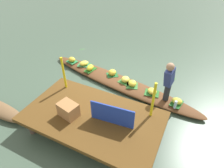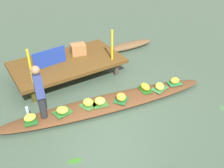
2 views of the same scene
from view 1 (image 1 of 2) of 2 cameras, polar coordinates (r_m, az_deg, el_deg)
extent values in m
plane|color=#425847|center=(6.19, 1.79, -0.09)|extent=(40.00, 40.00, 0.00)
cube|color=brown|center=(4.53, -5.76, -9.72)|extent=(3.20, 1.80, 0.10)
cylinder|color=#444114|center=(4.85, 12.35, -10.85)|extent=(0.14, 0.14, 0.40)
cylinder|color=#453B33|center=(5.70, -12.98, -2.36)|extent=(0.14, 0.14, 0.40)
cylinder|color=brown|center=(5.01, -22.94, -11.66)|extent=(0.14, 0.14, 0.40)
ellipsoid|color=brown|center=(6.13, 1.80, 0.58)|extent=(5.56, 1.64, 0.18)
cube|color=#387744|center=(6.89, -8.29, 5.63)|extent=(0.51, 0.41, 0.01)
ellipsoid|color=yellow|center=(6.85, -8.34, 6.16)|extent=(0.38, 0.39, 0.15)
cube|color=#215E2B|center=(6.29, 0.08, 2.75)|extent=(0.48, 0.47, 0.01)
ellipsoid|color=yellow|center=(6.24, 0.08, 3.48)|extent=(0.34, 0.35, 0.19)
cube|color=#2A7E44|center=(7.18, -11.83, 6.60)|extent=(0.43, 0.38, 0.01)
ellipsoid|color=gold|center=(7.14, -11.91, 7.18)|extent=(0.28, 0.25, 0.17)
cube|color=#206226|center=(5.51, 18.66, -5.43)|extent=(0.35, 0.43, 0.01)
ellipsoid|color=yellow|center=(5.46, 18.83, -4.81)|extent=(0.29, 0.23, 0.16)
cube|color=#225E1C|center=(6.59, -6.47, 4.24)|extent=(0.34, 0.47, 0.01)
ellipsoid|color=yellow|center=(6.55, -6.52, 4.90)|extent=(0.20, 0.31, 0.18)
cube|color=#397838|center=(5.86, 6.02, -0.46)|extent=(0.43, 0.43, 0.01)
ellipsoid|color=yellow|center=(5.80, 6.07, 0.23)|extent=(0.34, 0.35, 0.18)
cube|color=#34712E|center=(6.01, 3.95, 0.76)|extent=(0.43, 0.40, 0.01)
ellipsoid|color=#E8D14C|center=(5.96, 3.98, 1.41)|extent=(0.35, 0.35, 0.17)
cube|color=#2A6828|center=(5.67, 11.81, -2.63)|extent=(0.45, 0.39, 0.01)
ellipsoid|color=gold|center=(5.62, 11.90, -2.09)|extent=(0.38, 0.38, 0.14)
cylinder|color=#28282D|center=(5.38, 16.08, -2.17)|extent=(0.16, 0.16, 0.55)
cube|color=navy|center=(5.02, 16.76, 2.05)|extent=(0.25, 0.44, 0.58)
sphere|color=#9E7556|center=(4.76, 17.04, 4.90)|extent=(0.20, 0.20, 0.20)
cylinder|color=silver|center=(5.28, 18.38, -5.87)|extent=(0.07, 0.07, 0.23)
cube|color=#1E399F|center=(4.14, 0.02, -9.16)|extent=(0.98, 0.13, 0.50)
cylinder|color=yellow|center=(4.25, 12.19, -4.73)|extent=(0.06, 0.06, 0.92)
cylinder|color=yellow|center=(5.15, -14.20, 3.19)|extent=(0.06, 0.06, 0.92)
cube|color=#A57141|center=(4.47, -12.90, -7.50)|extent=(0.50, 0.40, 0.34)
ellipsoid|color=#436C42|center=(8.40, -8.90, 10.23)|extent=(0.27, 0.27, 0.01)
ellipsoid|color=#347625|center=(6.80, 17.36, 1.87)|extent=(0.31, 0.21, 0.01)
camera|label=2|loc=(8.98, 37.14, 33.26)|focal=40.99mm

